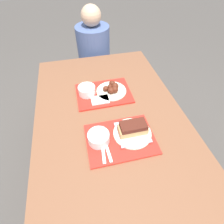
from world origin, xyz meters
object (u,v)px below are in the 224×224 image
at_px(tray_far, 104,93).
at_px(tray_near, 120,139).
at_px(bowl_coleslaw_near, 99,137).
at_px(bowl_coleslaw_far, 87,90).
at_px(brisket_sandwich_plate, 133,130).
at_px(person_seated_across, 94,47).
at_px(wings_plate_far, 112,89).

bearing_deg(tray_far, tray_near, -88.05).
xyz_separation_m(bowl_coleslaw_near, bowl_coleslaw_far, (-0.01, 0.41, 0.00)).
bearing_deg(brisket_sandwich_plate, person_seated_across, 92.40).
distance_m(tray_far, brisket_sandwich_plate, 0.40).
distance_m(tray_near, bowl_coleslaw_near, 0.13).
xyz_separation_m(tray_far, bowl_coleslaw_near, (-0.11, -0.39, 0.04)).
bearing_deg(bowl_coleslaw_far, brisket_sandwich_plate, -63.03).
distance_m(tray_near, person_seated_across, 1.16).
xyz_separation_m(wings_plate_far, person_seated_across, (-0.02, 0.75, -0.05)).
bearing_deg(tray_near, bowl_coleslaw_far, 107.32).
bearing_deg(bowl_coleslaw_near, tray_near, -5.68).
xyz_separation_m(tray_near, wings_plate_far, (0.04, 0.41, 0.03)).
bearing_deg(tray_far, brisket_sandwich_plate, -77.22).
distance_m(tray_far, bowl_coleslaw_far, 0.13).
bearing_deg(wings_plate_far, person_seated_across, 91.41).
bearing_deg(tray_far, wings_plate_far, 3.39).
height_order(tray_near, bowl_coleslaw_far, bowl_coleslaw_far).
relative_size(tray_near, bowl_coleslaw_near, 3.23).
bearing_deg(tray_near, wings_plate_far, 83.75).
distance_m(tray_near, wings_plate_far, 0.41).
distance_m(tray_far, bowl_coleslaw_near, 0.41).
xyz_separation_m(brisket_sandwich_plate, wings_plate_far, (-0.03, 0.39, -0.01)).
distance_m(bowl_coleslaw_near, bowl_coleslaw_far, 0.41).
bearing_deg(bowl_coleslaw_near, person_seated_across, 82.69).
relative_size(tray_far, bowl_coleslaw_far, 3.23).
xyz_separation_m(tray_far, bowl_coleslaw_far, (-0.12, 0.02, 0.04)).
bearing_deg(wings_plate_far, tray_far, -176.61).
xyz_separation_m(tray_far, wings_plate_far, (0.06, 0.00, 0.03)).
xyz_separation_m(bowl_coleslaw_far, wings_plate_far, (0.18, -0.01, -0.01)).
xyz_separation_m(bowl_coleslaw_far, person_seated_across, (0.16, 0.73, -0.06)).
relative_size(bowl_coleslaw_far, person_seated_across, 0.18).
distance_m(brisket_sandwich_plate, bowl_coleslaw_far, 0.45).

